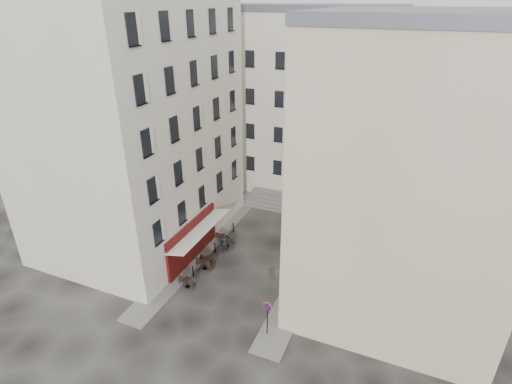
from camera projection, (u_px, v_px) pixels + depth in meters
The scene contains 18 objects.
ground at pixel (238, 280), 30.07m from camera, with size 90.00×90.00×0.00m, color black.
sidewalk_left at pixel (211, 240), 34.92m from camera, with size 2.00×22.00×0.12m, color slate.
sidewalk_right at pixel (307, 271), 30.96m from camera, with size 2.00×18.00×0.12m, color slate.
building_left at pixel (132, 121), 31.69m from camera, with size 12.20×16.20×20.60m.
building_right at pixel (408, 170), 25.23m from camera, with size 12.20×14.20×18.60m.
building_back at pixel (304, 101), 42.07m from camera, with size 18.20×10.20×18.60m.
cafe_storefront at pixel (193, 240), 31.58m from camera, with size 1.74×7.30×3.50m.
stone_steps at pixel (291, 204), 40.31m from camera, with size 9.00×3.15×0.80m.
bollard_near at pixel (193, 271), 30.14m from camera, with size 0.12×0.12×0.98m.
bollard_mid at pixel (215, 247), 33.04m from camera, with size 0.12×0.12×0.98m.
bollard_far at pixel (233, 227), 35.94m from camera, with size 0.12×0.12×0.98m.
no_parking_sign at pixel (267, 313), 24.34m from camera, with size 0.58×0.16×2.59m.
bistro_table_a at pixel (187, 282), 29.10m from camera, with size 1.31×0.61×0.92m.
bistro_table_b at pixel (204, 264), 31.04m from camera, with size 1.37×0.64×0.96m.
bistro_table_c at pixel (208, 260), 31.53m from camera, with size 1.28×0.60×0.90m.
bistro_table_d at pixel (227, 241), 33.88m from camera, with size 1.40×0.66×0.99m.
bistro_table_e at pixel (223, 238), 34.48m from camera, with size 1.25×0.59×0.88m.
pedestrian at pixel (225, 243), 33.03m from camera, with size 0.62×0.41×1.71m, color black.
Camera 1 is at (10.62, -21.70, 19.13)m, focal length 28.00 mm.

